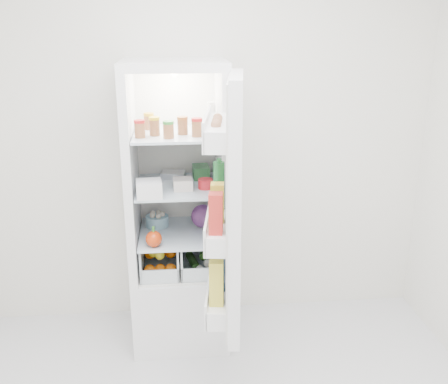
{
  "coord_description": "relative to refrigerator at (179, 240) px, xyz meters",
  "views": [
    {
      "loc": [
        -0.19,
        -1.73,
        1.99
      ],
      "look_at": [
        0.06,
        0.95,
        1.08
      ],
      "focal_mm": 40.0,
      "sensor_mm": 36.0,
      "label": 1
    }
  ],
  "objects": [
    {
      "name": "citrus_pile",
      "position": [
        -0.12,
        -0.12,
        -0.07
      ],
      "size": [
        0.2,
        0.24,
        0.16
      ],
      "color": "orange",
      "rests_on": "refrigerator"
    },
    {
      "name": "red_cabbage",
      "position": [
        0.15,
        0.01,
        0.16
      ],
      "size": [
        0.15,
        0.15,
        0.15
      ],
      "primitive_type": "sphere",
      "color": "#572161",
      "rests_on": "shelf_low"
    },
    {
      "name": "refrigerator",
      "position": [
        0.0,
        0.0,
        0.0
      ],
      "size": [
        0.6,
        0.6,
        1.8
      ],
      "color": "white",
      "rests_on": "ground"
    },
    {
      "name": "crisper_left",
      "position": [
        -0.12,
        -0.06,
        -0.06
      ],
      "size": [
        0.23,
        0.46,
        0.22
      ],
      "primitive_type": null,
      "color": "silver",
      "rests_on": "refrigerator"
    },
    {
      "name": "squeeze_bottle",
      "position": [
        0.21,
        -0.03,
        0.81
      ],
      "size": [
        0.06,
        0.06,
        0.17
      ],
      "primitive_type": "cylinder",
      "rotation": [
        0.0,
        0.0,
        -0.29
      ],
      "color": "white",
      "rests_on": "shelf_top"
    },
    {
      "name": "foil_tray",
      "position": [
        -0.02,
        0.11,
        0.41
      ],
      "size": [
        0.16,
        0.13,
        0.04
      ],
      "primitive_type": "cube",
      "rotation": [
        0.0,
        0.0,
        -0.14
      ],
      "color": "silver",
      "rests_on": "shelf_mid"
    },
    {
      "name": "shelf_low",
      "position": [
        -0.0,
        -0.06,
        0.07
      ],
      "size": [
        0.49,
        0.53,
        0.01
      ],
      "primitive_type": "cube",
      "color": "silver",
      "rests_on": "refrigerator"
    },
    {
      "name": "shelf_mid",
      "position": [
        -0.0,
        -0.06,
        0.38
      ],
      "size": [
        0.49,
        0.53,
        0.02
      ],
      "primitive_type": "cube",
      "color": "silver",
      "rests_on": "refrigerator"
    },
    {
      "name": "shelf_top",
      "position": [
        -0.0,
        -0.06,
        0.71
      ],
      "size": [
        0.49,
        0.53,
        0.02
      ],
      "primitive_type": "cube",
      "color": "silver",
      "rests_on": "refrigerator"
    },
    {
      "name": "fridge_door",
      "position": [
        0.26,
        -0.64,
        0.43
      ],
      "size": [
        0.24,
        0.6,
        1.3
      ],
      "rotation": [
        0.0,
        0.0,
        1.44
      ],
      "color": "white",
      "rests_on": "refrigerator"
    },
    {
      "name": "room_walls",
      "position": [
        0.2,
        -1.25,
        0.93
      ],
      "size": [
        3.02,
        3.02,
        2.61
      ],
      "color": "white",
      "rests_on": "ground"
    },
    {
      "name": "tub_white",
      "position": [
        -0.16,
        -0.26,
        0.44
      ],
      "size": [
        0.15,
        0.15,
        0.09
      ],
      "primitive_type": "cube",
      "rotation": [
        0.0,
        0.0,
        0.08
      ],
      "color": "white",
      "rests_on": "shelf_mid"
    },
    {
      "name": "tub_cream",
      "position": [
        0.03,
        -0.15,
        0.43
      ],
      "size": [
        0.12,
        0.12,
        0.07
      ],
      "primitive_type": "cube",
      "rotation": [
        0.0,
        0.0,
        0.05
      ],
      "color": "silver",
      "rests_on": "shelf_mid"
    },
    {
      "name": "tub_green",
      "position": [
        0.15,
        0.08,
        0.43
      ],
      "size": [
        0.11,
        0.14,
        0.08
      ],
      "primitive_type": "cube",
      "rotation": [
        0.0,
        0.0,
        0.05
      ],
      "color": "#387B43",
      "rests_on": "shelf_mid"
    },
    {
      "name": "condiment_jars",
      "position": [
        -0.02,
        -0.14,
        0.76
      ],
      "size": [
        0.46,
        0.32,
        0.08
      ],
      "color": "#B21919",
      "rests_on": "shelf_top"
    },
    {
      "name": "tin_red",
      "position": [
        0.17,
        -0.14,
        0.42
      ],
      "size": [
        0.09,
        0.09,
        0.06
      ],
      "primitive_type": "cylinder",
      "rotation": [
        0.0,
        0.0,
        -0.05
      ],
      "color": "red",
      "rests_on": "shelf_mid"
    },
    {
      "name": "veg_pile",
      "position": [
        0.13,
        -0.06,
        -0.1
      ],
      "size": [
        0.16,
        0.3,
        0.1
      ],
      "color": "#224918",
      "rests_on": "refrigerator"
    },
    {
      "name": "mushroom_bowl",
      "position": [
        -0.14,
        0.05,
        0.12
      ],
      "size": [
        0.17,
        0.17,
        0.07
      ],
      "primitive_type": "cylinder",
      "rotation": [
        0.0,
        0.0,
        -0.16
      ],
      "color": "#94C6DC",
      "rests_on": "shelf_low"
    },
    {
      "name": "crisper_right",
      "position": [
        0.12,
        -0.06,
        -0.06
      ],
      "size": [
        0.23,
        0.46,
        0.22
      ],
      "primitive_type": null,
      "color": "silver",
      "rests_on": "refrigerator"
    },
    {
      "name": "bell_pepper",
      "position": [
        -0.15,
        -0.27,
        0.13
      ],
      "size": [
        0.1,
        0.1,
        0.1
      ],
      "primitive_type": "sphere",
      "color": "red",
      "rests_on": "shelf_low"
    }
  ]
}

